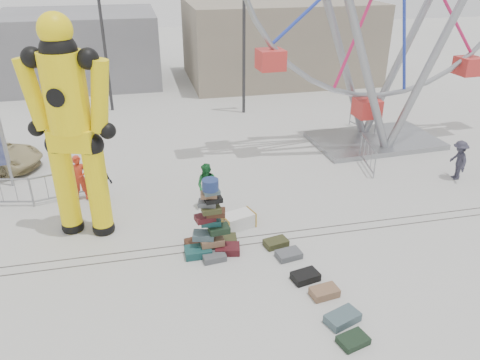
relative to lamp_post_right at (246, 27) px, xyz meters
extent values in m
plane|color=#9E9E99|center=(-3.09, -13.00, -4.48)|extent=(90.00, 90.00, 0.00)
cube|color=#47443F|center=(-3.09, -12.40, -4.48)|extent=(40.00, 0.04, 0.01)
cube|color=#47443F|center=(-3.09, -12.00, -4.48)|extent=(40.00, 0.04, 0.01)
cube|color=gray|center=(3.91, 7.00, -1.98)|extent=(12.00, 8.00, 5.00)
cube|color=gray|center=(-9.09, 9.00, -2.28)|extent=(10.00, 8.00, 4.40)
cylinder|color=#2D2D30|center=(-0.09, 0.00, -0.48)|extent=(0.16, 0.16, 8.00)
cylinder|color=#2D2D30|center=(-7.09, 2.00, -0.48)|extent=(0.16, 0.16, 8.00)
cube|color=#184848|center=(-4.38, -12.62, -4.36)|extent=(0.77, 0.53, 0.25)
cube|color=#481318|center=(-3.52, -12.66, -4.37)|extent=(0.80, 0.62, 0.23)
cube|color=#432415|center=(-4.35, -12.14, -4.38)|extent=(0.74, 0.56, 0.21)
cube|color=#383A1D|center=(-3.49, -12.19, -4.37)|extent=(0.74, 0.56, 0.23)
cube|color=#54585C|center=(-3.96, -12.93, -4.39)|extent=(0.70, 0.51, 0.19)
cube|color=black|center=(-3.91, -11.97, -4.38)|extent=(0.69, 0.52, 0.21)
cube|color=#855F43|center=(-3.94, -12.50, -4.13)|extent=(0.69, 0.49, 0.21)
cube|color=#435A60|center=(-4.18, -12.46, -3.93)|extent=(0.70, 0.56, 0.19)
cube|color=black|center=(-3.73, -12.53, -3.73)|extent=(0.62, 0.45, 0.19)
cube|color=#184848|center=(-3.93, -12.36, -3.55)|extent=(0.61, 0.44, 0.17)
cube|color=#481318|center=(-4.11, -12.40, -3.38)|extent=(0.62, 0.48, 0.17)
cube|color=#432415|center=(-3.79, -12.46, -3.21)|extent=(0.59, 0.46, 0.17)
cube|color=#383A1D|center=(-3.94, -12.55, -3.05)|extent=(0.56, 0.39, 0.15)
cube|color=#54585C|center=(-4.03, -12.42, -2.89)|extent=(0.57, 0.46, 0.15)
cube|color=black|center=(-3.86, -12.50, -2.75)|extent=(0.51, 0.37, 0.13)
cube|color=#855F43|center=(-3.98, -12.45, -2.61)|extent=(0.50, 0.37, 0.13)
cube|color=#435A60|center=(-3.91, -12.53, -2.49)|extent=(0.47, 0.34, 0.11)
cylinder|color=navy|center=(-3.94, -12.50, -2.28)|extent=(0.46, 0.46, 0.31)
sphere|color=black|center=(-8.06, -10.36, -4.34)|extent=(0.70, 0.70, 0.70)
cylinder|color=yellow|center=(-8.06, -10.36, -3.01)|extent=(0.64, 0.64, 2.94)
sphere|color=black|center=(-8.06, -10.36, -1.55)|extent=(0.73, 0.73, 0.73)
sphere|color=black|center=(-7.10, -10.68, -4.34)|extent=(0.70, 0.70, 0.70)
cylinder|color=yellow|center=(-7.10, -10.68, -3.01)|extent=(0.64, 0.64, 2.94)
sphere|color=black|center=(-7.10, -10.68, -1.55)|extent=(0.73, 0.73, 0.73)
cube|color=yellow|center=(-7.58, -10.52, -1.36)|extent=(1.45, 1.11, 0.64)
cylinder|color=yellow|center=(-7.58, -10.52, 0.02)|extent=(1.19, 1.19, 2.20)
sphere|color=black|center=(-7.58, -10.52, 1.12)|extent=(1.01, 1.01, 1.01)
sphere|color=yellow|center=(-7.58, -10.52, 1.67)|extent=(0.92, 0.92, 0.92)
sphere|color=black|center=(-8.32, -10.27, 0.93)|extent=(0.59, 0.59, 0.59)
cylinder|color=yellow|center=(-8.49, -10.21, -0.08)|extent=(0.87, 0.69, 2.07)
sphere|color=black|center=(-8.58, -10.18, -1.09)|extent=(0.48, 0.48, 0.48)
sphere|color=black|center=(-6.84, -10.77, 0.93)|extent=(0.59, 0.59, 0.59)
cylinder|color=yellow|center=(-6.67, -10.83, -0.08)|extent=(0.87, 0.69, 2.07)
sphere|color=black|center=(-6.58, -10.86, -1.09)|extent=(0.48, 0.48, 0.48)
cube|color=gray|center=(4.77, -5.64, -4.37)|extent=(5.78, 3.66, 0.22)
cylinder|color=gray|center=(3.03, -6.75, 0.01)|extent=(3.92, 0.54, 9.10)
cylinder|color=gray|center=(6.61, -6.56, 0.01)|extent=(3.92, 0.54, 9.10)
cylinder|color=gray|center=(2.92, -4.73, 0.01)|extent=(3.92, 0.54, 9.10)
cylinder|color=gray|center=(6.51, -4.54, 0.01)|extent=(3.92, 0.54, 9.10)
cube|color=red|center=(4.77, -5.64, -2.80)|extent=(1.06, 1.06, 0.79)
cylinder|color=gray|center=(-10.63, -6.34, -2.89)|extent=(0.11, 0.11, 3.18)
cube|color=silver|center=(-2.91, -11.36, -4.24)|extent=(1.15, 0.87, 0.48)
cube|color=#383A1D|center=(-2.03, -12.64, -4.38)|extent=(0.77, 0.58, 0.20)
cube|color=#54585C|center=(-1.83, -13.29, -4.38)|extent=(0.78, 0.59, 0.19)
cube|color=black|center=(-1.71, -14.37, -4.37)|extent=(0.80, 0.62, 0.22)
cube|color=#855F43|center=(-1.45, -15.08, -4.37)|extent=(0.77, 0.55, 0.22)
cube|color=#435A60|center=(-1.39, -16.06, -4.37)|extent=(0.95, 0.73, 0.23)
cube|color=black|center=(-1.43, -16.75, -4.40)|extent=(0.77, 0.63, 0.17)
imported|color=red|center=(-7.92, -8.30, -3.65)|extent=(0.63, 0.44, 1.66)
imported|color=#175F2B|center=(-3.64, -9.88, -3.67)|extent=(0.99, 0.93, 1.62)
imported|color=black|center=(-7.23, -8.69, -3.65)|extent=(1.05, 0.83, 1.66)
imported|color=#2B2A38|center=(6.08, -9.75, -3.71)|extent=(0.73, 1.08, 1.55)
camera|label=1|loc=(-5.65, -23.85, 3.56)|focal=35.00mm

